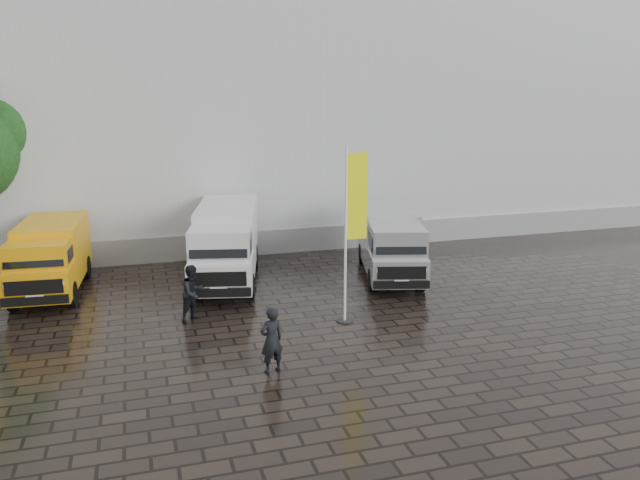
% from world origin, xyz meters
% --- Properties ---
extents(ground, '(120.00, 120.00, 0.00)m').
position_xyz_m(ground, '(0.00, 0.00, 0.00)').
color(ground, black).
rests_on(ground, ground).
extents(exhibition_hall, '(44.00, 16.00, 12.00)m').
position_xyz_m(exhibition_hall, '(2.00, 16.00, 6.00)').
color(exhibition_hall, silver).
rests_on(exhibition_hall, ground).
extents(hall_plinth, '(44.00, 0.15, 1.00)m').
position_xyz_m(hall_plinth, '(2.00, 7.95, 0.50)').
color(hall_plinth, gray).
rests_on(hall_plinth, ground).
extents(van_yellow, '(2.27, 5.07, 2.28)m').
position_xyz_m(van_yellow, '(-8.40, 5.14, 1.14)').
color(van_yellow, orange).
rests_on(van_yellow, ground).
extents(van_white, '(3.27, 6.26, 2.59)m').
position_xyz_m(van_white, '(-2.66, 4.70, 1.29)').
color(van_white, silver).
rests_on(van_white, ground).
extents(van_silver, '(3.19, 5.79, 2.38)m').
position_xyz_m(van_silver, '(3.06, 3.70, 1.19)').
color(van_silver, silver).
rests_on(van_silver, ground).
extents(flagpole, '(0.88, 0.50, 5.11)m').
position_xyz_m(flagpole, '(0.24, -0.13, 2.86)').
color(flagpole, black).
rests_on(flagpole, ground).
extents(wheelie_bin, '(0.71, 0.71, 1.05)m').
position_xyz_m(wheelie_bin, '(5.17, 7.45, 0.52)').
color(wheelie_bin, black).
rests_on(wheelie_bin, ground).
extents(person_front, '(0.68, 0.55, 1.64)m').
position_xyz_m(person_front, '(-2.71, -2.80, 0.82)').
color(person_front, black).
rests_on(person_front, ground).
extents(person_tent, '(1.03, 1.00, 1.67)m').
position_xyz_m(person_tent, '(-4.14, 1.23, 0.84)').
color(person_tent, black).
rests_on(person_tent, ground).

